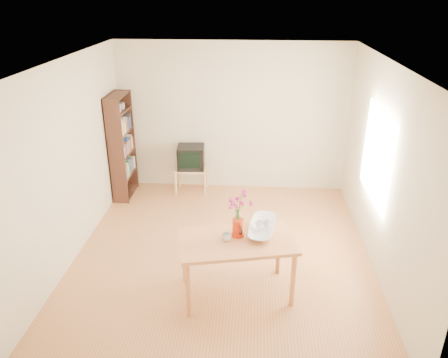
# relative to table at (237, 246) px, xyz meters

# --- Properties ---
(room) EXTENTS (4.50, 4.50, 4.50)m
(room) POSITION_rel_table_xyz_m (-0.20, 0.84, 0.64)
(room) COLOR #B16D3E
(room) RESTS_ON ground
(table) EXTENTS (1.44, 1.01, 0.75)m
(table) POSITION_rel_table_xyz_m (0.00, 0.00, 0.00)
(table) COLOR #C87744
(table) RESTS_ON ground
(tv_stand) EXTENTS (0.60, 0.45, 0.46)m
(tv_stand) POSITION_rel_table_xyz_m (-0.93, 2.80, -0.27)
(tv_stand) COLOR #DFAE7D
(tv_stand) RESTS_ON ground
(bookshelf) EXTENTS (0.28, 0.70, 1.80)m
(bookshelf) POSITION_rel_table_xyz_m (-2.08, 2.58, 0.18)
(bookshelf) COLOR #331911
(bookshelf) RESTS_ON ground
(pitcher) EXTENTS (0.15, 0.21, 0.22)m
(pitcher) POSITION_rel_table_xyz_m (0.01, 0.09, 0.19)
(pitcher) COLOR red
(pitcher) RESTS_ON table
(flowers) EXTENTS (0.25, 0.25, 0.35)m
(flowers) POSITION_rel_table_xyz_m (0.01, 0.09, 0.48)
(flowers) COLOR #F339A3
(flowers) RESTS_ON pitcher
(mug) EXTENTS (0.16, 0.16, 0.09)m
(mug) POSITION_rel_table_xyz_m (-0.12, -0.02, 0.13)
(mug) COLOR white
(mug) RESTS_ON table
(bowl) EXTENTS (0.51, 0.51, 0.43)m
(bowl) POSITION_rel_table_xyz_m (0.29, 0.24, 0.30)
(bowl) COLOR white
(bowl) RESTS_ON table
(teacup_a) EXTENTS (0.10, 0.10, 0.07)m
(teacup_a) POSITION_rel_table_xyz_m (0.25, 0.24, 0.26)
(teacup_a) COLOR white
(teacup_a) RESTS_ON bowl
(teacup_b) EXTENTS (0.08, 0.08, 0.07)m
(teacup_b) POSITION_rel_table_xyz_m (0.33, 0.26, 0.26)
(teacup_b) COLOR white
(teacup_b) RESTS_ON bowl
(television) EXTENTS (0.48, 0.46, 0.40)m
(television) POSITION_rel_table_xyz_m (-0.93, 2.82, 0.00)
(television) COLOR black
(television) RESTS_ON tv_stand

